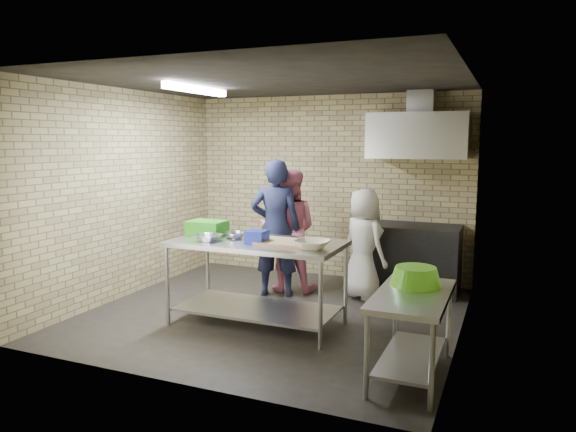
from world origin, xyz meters
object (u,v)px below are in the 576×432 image
object	(u,v)px
side_counter	(411,335)
man_navy	(276,228)
woman_pink	(288,230)
woman_white	(364,244)
blue_tub	(257,237)
stove	(414,258)
bottle_red	(424,141)
green_crate	(207,228)
prep_table	(257,283)
green_basin	(416,276)

from	to	relation	value
side_counter	man_navy	world-z (taller)	man_navy
side_counter	man_navy	xyz separation A→B (m)	(-2.09, 1.82, 0.53)
woman_pink	woman_white	bearing A→B (deg)	170.70
blue_tub	man_navy	distance (m)	1.27
side_counter	stove	xyz separation A→B (m)	(-0.45, 2.75, 0.08)
side_counter	stove	size ratio (longest dim) A/B	1.00
bottle_red	woman_white	size ratio (longest dim) A/B	0.13
green_crate	blue_tub	size ratio (longest dim) A/B	2.00
blue_tub	woman_pink	size ratio (longest dim) A/B	0.13
stove	prep_table	bearing A→B (deg)	-123.65
man_navy	bottle_red	bearing A→B (deg)	-163.16
green_basin	bottle_red	xyz separation A→B (m)	(-0.38, 2.74, 1.19)
man_navy	woman_white	size ratio (longest dim) A/B	1.26
side_counter	green_basin	distance (m)	0.52
green_basin	woman_white	size ratio (longest dim) A/B	0.32
blue_tub	side_counter	bearing A→B (deg)	-18.62
stove	green_crate	bearing A→B (deg)	-136.91
green_crate	bottle_red	bearing A→B (deg)	45.76
blue_tub	green_basin	size ratio (longest dim) A/B	0.46
woman_pink	bottle_red	bearing A→B (deg)	-163.03
bottle_red	woman_white	world-z (taller)	bottle_red
prep_table	side_counter	world-z (taller)	prep_table
woman_white	man_navy	bearing A→B (deg)	51.89
blue_tub	man_navy	size ratio (longest dim) A/B	0.12
bottle_red	woman_pink	size ratio (longest dim) A/B	0.11
blue_tub	woman_white	xyz separation A→B (m)	(0.77, 1.55, -0.30)
green_crate	green_basin	xyz separation A→B (m)	(2.50, -0.57, -0.19)
green_crate	stove	bearing A→B (deg)	43.09
side_counter	blue_tub	bearing A→B (deg)	161.38
bottle_red	woman_pink	bearing A→B (deg)	-152.12
woman_pink	green_basin	bearing A→B (deg)	126.35
bottle_red	man_navy	size ratio (longest dim) A/B	0.10
side_counter	woman_white	size ratio (longest dim) A/B	0.84
side_counter	stove	world-z (taller)	stove
side_counter	green_crate	xyz separation A→B (m)	(-2.52, 0.82, 0.65)
stove	man_navy	xyz separation A→B (m)	(-1.64, -0.93, 0.45)
prep_table	stove	xyz separation A→B (m)	(1.37, 2.05, -0.02)
side_counter	bottle_red	world-z (taller)	bottle_red
green_basin	stove	bearing A→B (deg)	99.76
woman_white	blue_tub	bearing A→B (deg)	98.91
green_basin	green_crate	bearing A→B (deg)	167.24
prep_table	bottle_red	distance (m)	3.11
green_basin	woman_pink	bearing A→B (deg)	137.25
stove	woman_pink	bearing A→B (deg)	-158.45
bottle_red	prep_table	bearing A→B (deg)	-121.71
prep_table	side_counter	xyz separation A→B (m)	(1.82, -0.70, -0.10)
green_crate	green_basin	distance (m)	2.57
bottle_red	side_counter	bearing A→B (deg)	-82.38
prep_table	blue_tub	world-z (taller)	blue_tub
prep_table	woman_pink	bearing A→B (deg)	99.01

